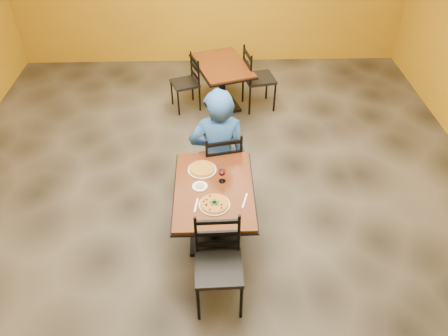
{
  "coord_description": "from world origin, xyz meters",
  "views": [
    {
      "loc": [
        -0.0,
        -3.85,
        3.78
      ],
      "look_at": [
        0.11,
        -0.3,
        0.85
      ],
      "focal_mm": 35.3,
      "sensor_mm": 36.0,
      "label": 1
    }
  ],
  "objects_px": {
    "plate_far": "(202,170)",
    "chair_main_near": "(219,269)",
    "table_main": "(214,202)",
    "plate_main": "(214,205)",
    "chair_second_left": "(185,84)",
    "chair_second_right": "(259,79)",
    "table_second": "(222,76)",
    "pizza_main": "(214,203)",
    "diner": "(218,143)",
    "wine_glass": "(222,175)",
    "side_plate": "(200,186)",
    "chair_main_far": "(220,162)",
    "pizza_far": "(202,169)"
  },
  "relations": [
    {
      "from": "chair_second_right",
      "to": "chair_main_near",
      "type": "bearing_deg",
      "value": 157.29
    },
    {
      "from": "side_plate",
      "to": "diner",
      "type": "bearing_deg",
      "value": 75.45
    },
    {
      "from": "plate_main",
      "to": "plate_far",
      "type": "bearing_deg",
      "value": 102.89
    },
    {
      "from": "chair_main_near",
      "to": "plate_main",
      "type": "distance_m",
      "value": 0.63
    },
    {
      "from": "table_main",
      "to": "plate_main",
      "type": "distance_m",
      "value": 0.32
    },
    {
      "from": "chair_main_near",
      "to": "chair_main_far",
      "type": "distance_m",
      "value": 1.58
    },
    {
      "from": "chair_main_near",
      "to": "chair_second_left",
      "type": "height_order",
      "value": "chair_main_near"
    },
    {
      "from": "diner",
      "to": "wine_glass",
      "type": "bearing_deg",
      "value": 88.82
    },
    {
      "from": "table_main",
      "to": "chair_second_right",
      "type": "height_order",
      "value": "chair_second_right"
    },
    {
      "from": "chair_second_left",
      "to": "plate_main",
      "type": "bearing_deg",
      "value": -12.53
    },
    {
      "from": "chair_second_left",
      "to": "plate_main",
      "type": "xyz_separation_m",
      "value": [
        0.42,
        -3.05,
        0.32
      ]
    },
    {
      "from": "chair_second_left",
      "to": "pizza_far",
      "type": "relative_size",
      "value": 3.07
    },
    {
      "from": "table_main",
      "to": "pizza_main",
      "type": "distance_m",
      "value": 0.33
    },
    {
      "from": "chair_main_near",
      "to": "plate_far",
      "type": "height_order",
      "value": "chair_main_near"
    },
    {
      "from": "chair_second_right",
      "to": "diner",
      "type": "xyz_separation_m",
      "value": [
        -0.68,
        -1.99,
        0.23
      ]
    },
    {
      "from": "diner",
      "to": "pizza_main",
      "type": "height_order",
      "value": "diner"
    },
    {
      "from": "plate_main",
      "to": "pizza_main",
      "type": "height_order",
      "value": "pizza_main"
    },
    {
      "from": "chair_second_left",
      "to": "diner",
      "type": "bearing_deg",
      "value": -6.84
    },
    {
      "from": "chair_main_far",
      "to": "diner",
      "type": "bearing_deg",
      "value": -76.98
    },
    {
      "from": "pizza_main",
      "to": "chair_second_right",
      "type": "bearing_deg",
      "value": 76.36
    },
    {
      "from": "chair_main_near",
      "to": "plate_main",
      "type": "bearing_deg",
      "value": 91.4
    },
    {
      "from": "table_main",
      "to": "side_plate",
      "type": "relative_size",
      "value": 7.69
    },
    {
      "from": "table_main",
      "to": "chair_second_right",
      "type": "relative_size",
      "value": 1.24
    },
    {
      "from": "table_main",
      "to": "plate_far",
      "type": "distance_m",
      "value": 0.38
    },
    {
      "from": "pizza_far",
      "to": "side_plate",
      "type": "bearing_deg",
      "value": -94.53
    },
    {
      "from": "pizza_main",
      "to": "chair_second_left",
      "type": "bearing_deg",
      "value": 97.88
    },
    {
      "from": "chair_main_near",
      "to": "side_plate",
      "type": "xyz_separation_m",
      "value": [
        -0.17,
        0.84,
        0.27
      ]
    },
    {
      "from": "table_main",
      "to": "side_plate",
      "type": "distance_m",
      "value": 0.25
    },
    {
      "from": "chair_main_near",
      "to": "side_plate",
      "type": "distance_m",
      "value": 0.9
    },
    {
      "from": "plate_main",
      "to": "plate_far",
      "type": "relative_size",
      "value": 1.0
    },
    {
      "from": "wine_glass",
      "to": "chair_main_far",
      "type": "bearing_deg",
      "value": 90.35
    },
    {
      "from": "side_plate",
      "to": "wine_glass",
      "type": "relative_size",
      "value": 0.89
    },
    {
      "from": "table_second",
      "to": "diner",
      "type": "relative_size",
      "value": 0.88
    },
    {
      "from": "chair_second_right",
      "to": "pizza_main",
      "type": "xyz_separation_m",
      "value": [
        -0.74,
        -3.05,
        0.28
      ]
    },
    {
      "from": "chair_main_far",
      "to": "chair_second_right",
      "type": "relative_size",
      "value": 0.98
    },
    {
      "from": "diner",
      "to": "plate_main",
      "type": "relative_size",
      "value": 4.66
    },
    {
      "from": "plate_far",
      "to": "pizza_far",
      "type": "height_order",
      "value": "pizza_far"
    },
    {
      "from": "pizza_main",
      "to": "plate_far",
      "type": "relative_size",
      "value": 0.92
    },
    {
      "from": "chair_main_near",
      "to": "diner",
      "type": "relative_size",
      "value": 0.67
    },
    {
      "from": "table_second",
      "to": "chair_second_left",
      "type": "height_order",
      "value": "chair_second_left"
    },
    {
      "from": "table_main",
      "to": "chair_second_right",
      "type": "bearing_deg",
      "value": 75.16
    },
    {
      "from": "plate_main",
      "to": "chair_second_right",
      "type": "bearing_deg",
      "value": 76.36
    },
    {
      "from": "table_second",
      "to": "chair_main_near",
      "type": "height_order",
      "value": "chair_main_near"
    },
    {
      "from": "diner",
      "to": "plate_main",
      "type": "distance_m",
      "value": 1.06
    },
    {
      "from": "table_second",
      "to": "diner",
      "type": "distance_m",
      "value": 2.0
    },
    {
      "from": "plate_far",
      "to": "chair_main_near",
      "type": "bearing_deg",
      "value": -82.27
    },
    {
      "from": "wine_glass",
      "to": "plate_far",
      "type": "bearing_deg",
      "value": 137.64
    },
    {
      "from": "wine_glass",
      "to": "plate_main",
      "type": "bearing_deg",
      "value": -103.61
    },
    {
      "from": "wine_glass",
      "to": "table_second",
      "type": "bearing_deg",
      "value": 88.43
    },
    {
      "from": "pizza_far",
      "to": "plate_far",
      "type": "bearing_deg",
      "value": 180.0
    }
  ]
}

